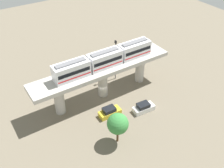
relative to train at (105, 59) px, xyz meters
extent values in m
plane|color=#706654|center=(0.00, 0.58, -8.34)|extent=(120.00, 120.00, 0.00)
cylinder|color=#B7B2AA|center=(0.00, -8.79, -5.34)|extent=(1.90, 1.90, 6.01)
cylinder|color=#B7B2AA|center=(0.00, 0.58, -5.34)|extent=(1.90, 1.90, 6.01)
cylinder|color=#B7B2AA|center=(0.00, 9.96, -5.34)|extent=(1.90, 1.90, 6.01)
cube|color=#B7B2AA|center=(0.00, 0.58, -1.93)|extent=(5.20, 28.85, 0.80)
cube|color=silver|center=(0.00, -6.95, -0.03)|extent=(2.60, 6.60, 3.00)
cube|color=black|center=(0.00, -6.95, 0.22)|extent=(2.64, 6.07, 0.70)
cube|color=red|center=(0.00, -6.95, -0.78)|extent=(2.64, 6.34, 0.24)
cube|color=slate|center=(0.00, -6.95, 1.59)|extent=(1.10, 5.61, 0.24)
cube|color=silver|center=(0.00, 0.00, -0.03)|extent=(2.60, 6.60, 3.00)
cube|color=black|center=(0.00, 0.00, 0.22)|extent=(2.64, 6.07, 0.70)
cube|color=red|center=(0.00, 0.00, -0.78)|extent=(2.64, 6.34, 0.24)
cube|color=slate|center=(0.00, 0.00, 1.59)|extent=(1.10, 5.61, 0.24)
cube|color=silver|center=(0.00, 6.95, -0.03)|extent=(2.60, 6.60, 3.00)
cube|color=black|center=(0.00, 6.95, 0.22)|extent=(2.64, 6.07, 0.70)
cube|color=red|center=(0.00, 6.95, -0.78)|extent=(2.64, 6.34, 0.24)
cube|color=slate|center=(0.00, 6.95, 1.59)|extent=(1.10, 5.61, 0.24)
cube|color=white|center=(-8.30, -3.42, -7.84)|extent=(2.15, 4.34, 1.00)
cube|color=black|center=(-8.30, -3.27, -6.96)|extent=(1.83, 2.43, 0.76)
cube|color=yellow|center=(-5.78, 2.61, -7.84)|extent=(1.94, 4.26, 1.00)
cube|color=black|center=(-5.78, 2.76, -6.96)|extent=(1.72, 2.35, 0.76)
cylinder|color=brown|center=(-11.78, 4.95, -6.80)|extent=(0.36, 0.36, 3.08)
sphere|color=#38843D|center=(-11.78, 4.95, -4.30)|extent=(3.52, 3.52, 3.52)
cylinder|color=#4C4C51|center=(3.40, -4.73, -3.94)|extent=(0.20, 0.20, 8.81)
cube|color=black|center=(3.40, -4.73, 0.77)|extent=(0.44, 0.28, 0.60)
camera|label=1|loc=(-35.64, 21.60, 25.53)|focal=41.54mm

